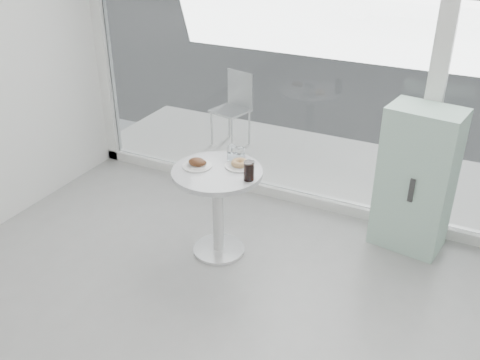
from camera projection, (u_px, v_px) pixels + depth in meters
The scene contains 11 objects.
storefront at pixel (340, 28), 4.39m from camera, with size 5.00×0.14×3.00m.
main_table at pixel (218, 195), 4.29m from camera, with size 0.72×0.72×0.77m.
patio_deck at pixel (341, 170), 5.85m from camera, with size 5.60×1.60×0.05m, color silver.
street at pixel (465, 0), 15.51m from camera, with size 40.00×24.00×0.00m, color #353535.
mint_cabinet at pixel (416, 180), 4.37m from camera, with size 0.62×0.46×1.24m.
patio_chair at pixel (234, 104), 6.20m from camera, with size 0.45×0.45×0.86m.
plate_fritter at pixel (198, 164), 4.23m from camera, with size 0.24×0.24×0.07m.
plate_donut at pixel (240, 164), 4.24m from camera, with size 0.24×0.24×0.06m.
water_tumbler_a at pixel (232, 154), 4.31m from camera, with size 0.08×0.08×0.13m.
water_tumbler_b at pixel (241, 155), 4.32m from camera, with size 0.07×0.07×0.11m.
cola_glass at pixel (249, 171), 4.01m from camera, with size 0.08×0.08×0.15m.
Camera 1 is at (1.32, -1.37, 2.67)m, focal length 40.00 mm.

